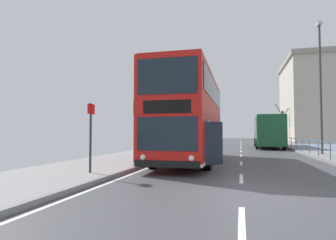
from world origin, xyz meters
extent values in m
cube|color=#444449|center=(0.00, 0.00, -0.03)|extent=(8.40, 140.00, 0.06)
cube|color=silver|center=(0.00, -2.20, 0.00)|extent=(0.12, 2.00, 0.00)
cube|color=silver|center=(0.00, 2.60, 0.00)|extent=(0.12, 2.00, 0.00)
cube|color=silver|center=(0.00, 7.40, 0.00)|extent=(0.12, 2.00, 0.00)
cube|color=silver|center=(0.00, 12.20, 0.00)|extent=(0.12, 2.00, 0.00)
cube|color=silver|center=(0.00, 17.00, 0.00)|extent=(0.12, 2.00, 0.00)
cube|color=silver|center=(0.00, 21.80, 0.00)|extent=(0.12, 2.00, 0.00)
cube|color=silver|center=(0.00, 26.60, 0.00)|extent=(0.12, 2.00, 0.00)
cube|color=silver|center=(0.00, 31.40, 0.00)|extent=(0.12, 2.00, 0.00)
cube|color=silver|center=(0.00, 36.20, 0.00)|extent=(0.12, 2.00, 0.00)
cube|color=silver|center=(0.00, 41.00, 0.00)|extent=(0.12, 2.00, 0.00)
cube|color=silver|center=(0.00, 45.80, 0.00)|extent=(0.12, 2.00, 0.00)
cube|color=silver|center=(0.00, 50.60, 0.00)|extent=(0.12, 2.00, 0.00)
cube|color=silver|center=(-3.95, 0.00, 0.00)|extent=(0.12, 133.00, 0.00)
cube|color=gray|center=(-4.30, 0.00, 0.07)|extent=(0.20, 140.00, 0.14)
cube|color=gray|center=(-6.40, 0.00, 0.07)|extent=(4.00, 140.00, 0.14)
cube|color=red|center=(-2.56, 7.35, 1.28)|extent=(2.58, 10.23, 1.87)
cube|color=red|center=(-2.56, 7.35, 2.46)|extent=(2.59, 10.28, 0.49)
cube|color=red|center=(-2.56, 7.35, 3.56)|extent=(2.58, 10.23, 1.70)
cube|color=#A91511|center=(-2.56, 7.35, 4.45)|extent=(2.50, 9.92, 0.08)
cube|color=#19232D|center=(-2.51, 2.23, 1.51)|extent=(2.18, 0.05, 1.19)
cube|color=black|center=(-2.51, 2.23, 2.46)|extent=(1.74, 0.05, 0.47)
cube|color=#19232D|center=(-2.51, 2.23, 3.56)|extent=(2.18, 0.05, 1.30)
cube|color=black|center=(-2.51, 2.23, 0.45)|extent=(2.36, 0.10, 0.24)
cube|color=white|center=(-2.56, 7.35, 0.41)|extent=(2.61, 10.28, 0.10)
cube|color=#19232D|center=(-1.31, 7.62, 1.54)|extent=(0.10, 7.96, 0.97)
cube|color=#19232D|center=(-1.31, 7.36, 3.64)|extent=(0.11, 9.18, 1.02)
cube|color=#19232D|center=(-3.82, 7.59, 1.54)|extent=(0.10, 7.96, 0.97)
cube|color=#19232D|center=(-3.82, 7.34, 3.64)|extent=(0.11, 9.18, 1.02)
sphere|color=white|center=(-1.65, 2.23, 0.67)|extent=(0.20, 0.20, 0.20)
sphere|color=white|center=(-3.38, 2.21, 0.67)|extent=(0.20, 0.20, 0.20)
cube|color=#19232D|center=(-1.00, 3.31, 1.15)|extent=(0.67, 0.50, 1.61)
cube|color=black|center=(-1.35, 3.61, 1.15)|extent=(0.11, 0.90, 1.61)
cylinder|color=black|center=(-1.35, 4.46, 0.52)|extent=(0.31, 1.04, 1.04)
cylinder|color=black|center=(-3.73, 4.44, 0.52)|extent=(0.31, 1.04, 1.04)
cylinder|color=black|center=(-1.40, 10.56, 0.52)|extent=(0.31, 1.04, 1.04)
cylinder|color=black|center=(-3.79, 10.54, 0.52)|extent=(0.31, 1.04, 1.04)
cube|color=#19512D|center=(2.71, 23.20, 1.74)|extent=(2.68, 9.81, 2.83)
cube|color=#19232D|center=(1.47, 23.22, 2.13)|extent=(0.20, 8.29, 1.36)
cube|color=#19232D|center=(3.96, 23.17, 2.13)|extent=(0.20, 8.29, 1.36)
cube|color=#19232D|center=(2.82, 28.09, 2.02)|extent=(2.12, 0.08, 1.70)
cylinder|color=black|center=(1.60, 26.10, 0.48)|extent=(0.30, 0.97, 0.96)
cylinder|color=black|center=(3.96, 26.05, 0.48)|extent=(0.30, 0.97, 0.96)
cylinder|color=black|center=(1.47, 20.15, 0.48)|extent=(0.30, 0.97, 0.96)
cylinder|color=black|center=(3.83, 20.09, 0.48)|extent=(0.30, 0.97, 0.96)
cylinder|color=#386BA8|center=(4.45, 8.82, 0.62)|extent=(0.05, 0.05, 0.95)
cylinder|color=#386BA8|center=(4.45, 11.13, 0.62)|extent=(0.05, 0.05, 0.95)
cylinder|color=#386BA8|center=(4.45, 13.44, 0.62)|extent=(0.05, 0.05, 0.95)
cylinder|color=#386BA8|center=(4.45, 15.75, 0.62)|extent=(0.05, 0.05, 0.95)
cylinder|color=#386BA8|center=(4.45, 18.06, 0.62)|extent=(0.05, 0.05, 0.95)
cylinder|color=#386BA8|center=(4.45, 20.37, 0.62)|extent=(0.05, 0.05, 0.95)
cylinder|color=#386BA8|center=(4.45, 22.68, 0.62)|extent=(0.05, 0.05, 0.95)
cylinder|color=#386BA8|center=(4.45, 24.99, 0.62)|extent=(0.05, 0.05, 0.95)
cylinder|color=#386BA8|center=(4.45, 27.29, 0.62)|extent=(0.05, 0.05, 0.95)
cylinder|color=#386BA8|center=(4.45, 13.44, 1.04)|extent=(0.04, 27.70, 0.04)
cylinder|color=#386BA8|center=(4.45, 13.44, 0.66)|extent=(0.04, 27.70, 0.04)
cylinder|color=#2D2D33|center=(-5.15, 1.66, 1.36)|extent=(0.08, 0.08, 2.45)
cube|color=red|center=(-5.15, 1.68, 2.39)|extent=(0.04, 0.44, 0.36)
cylinder|color=#38383D|center=(5.20, 13.31, 4.44)|extent=(0.14, 0.14, 8.60)
cube|color=#B2B2AD|center=(5.20, 13.31, 8.86)|extent=(0.28, 0.60, 0.20)
cylinder|color=#4C3D2D|center=(6.21, 38.51, 2.49)|extent=(0.34, 0.34, 4.70)
cylinder|color=#4C3D2D|center=(5.94, 39.13, 4.75)|extent=(0.62, 1.30, 0.93)
cylinder|color=#4C3D2D|center=(6.71, 38.02, 4.69)|extent=(1.07, 1.05, 1.28)
cylinder|color=#4C3D2D|center=(5.88, 38.01, 3.77)|extent=(0.75, 1.08, 0.80)
cylinder|color=#4C3D2D|center=(6.47, 37.56, 4.52)|extent=(0.62, 1.95, 1.21)
cylinder|color=#4C3D2D|center=(5.74, 38.78, 5.03)|extent=(1.08, 0.69, 1.92)
cylinder|color=#4C3D2D|center=(6.06, 39.06, 3.99)|extent=(0.36, 1.16, 0.98)
cube|color=#B2A899|center=(13.68, 41.50, 6.18)|extent=(13.14, 14.47, 12.36)
cube|color=gray|center=(13.68, 41.50, 12.71)|extent=(13.66, 15.05, 0.70)
camera|label=1|loc=(0.00, -7.30, 1.55)|focal=30.10mm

